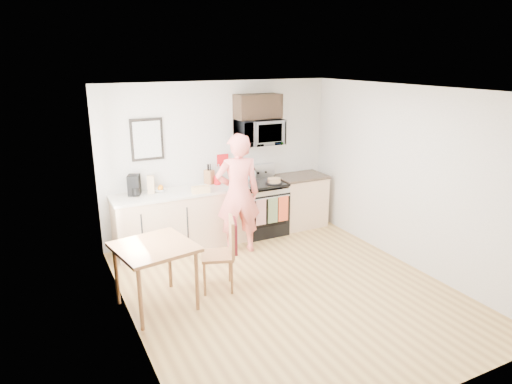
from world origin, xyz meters
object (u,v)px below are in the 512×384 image
person (238,194)px  chair (228,244)px  microwave (259,132)px  range (262,209)px  dining_table (154,253)px  cake (274,181)px

person → chair: 1.26m
microwave → person: size_ratio=0.40×
chair → microwave: bearing=70.7°
chair → person: bearing=77.6°
range → chair: bearing=-129.9°
person → dining_table: (-1.60, -1.09, -0.22)m
range → dining_table: range is taller
range → microwave: size_ratio=1.53×
range → cake: 0.58m
cake → person: bearing=-157.0°
microwave → chair: 2.40m
person → range: bearing=-129.4°
range → dining_table: (-2.28, -1.62, 0.29)m
range → person: (-0.68, -0.53, 0.51)m
person → cake: bearing=-144.0°
range → microwave: 1.33m
chair → dining_table: bearing=-158.3°
chair → cake: size_ratio=3.69×
microwave → range: bearing=-89.9°
person → cake: size_ratio=7.11×
range → chair: size_ratio=1.18×
microwave → cake: bearing=-63.1°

